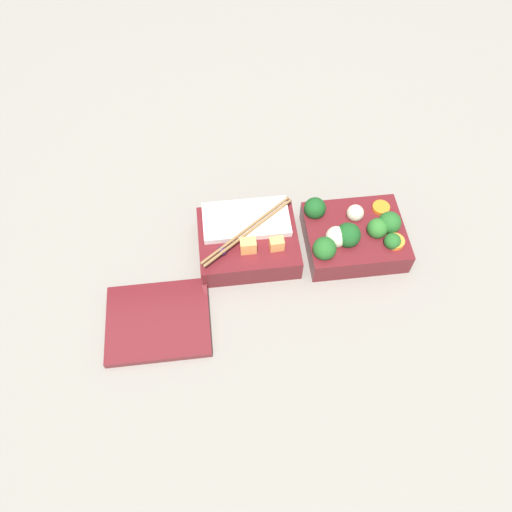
# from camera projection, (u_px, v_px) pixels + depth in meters

# --- Properties ---
(ground_plane) EXTENTS (3.00, 3.00, 0.00)m
(ground_plane) POSITION_uv_depth(u_px,v_px,m) (300.00, 249.00, 0.90)
(ground_plane) COLOR gray
(bento_tray_vegetable) EXTENTS (0.17, 0.14, 0.08)m
(bento_tray_vegetable) POSITION_uv_depth(u_px,v_px,m) (353.00, 233.00, 0.88)
(bento_tray_vegetable) COLOR maroon
(bento_tray_vegetable) RESTS_ON ground_plane
(bento_tray_rice) EXTENTS (0.17, 0.14, 0.07)m
(bento_tray_rice) POSITION_uv_depth(u_px,v_px,m) (248.00, 240.00, 0.88)
(bento_tray_rice) COLOR maroon
(bento_tray_rice) RESTS_ON ground_plane
(bento_lid) EXTENTS (0.17, 0.14, 0.01)m
(bento_lid) POSITION_uv_depth(u_px,v_px,m) (158.00, 321.00, 0.82)
(bento_lid) COLOR maroon
(bento_lid) RESTS_ON ground_plane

